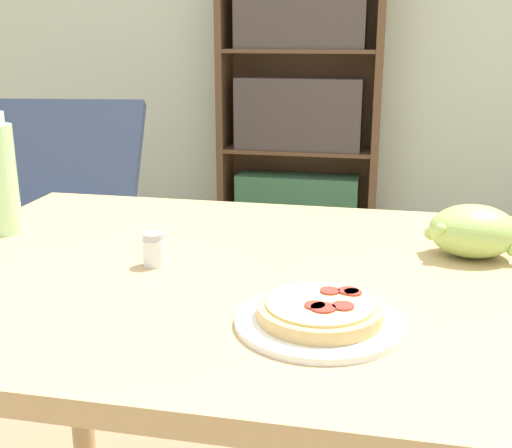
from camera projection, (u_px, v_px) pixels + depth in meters
wall_back at (337, 1)px, 3.35m from camera, size 8.00×0.05×2.60m
dining_table at (269, 323)px, 1.11m from camera, size 1.28×0.87×0.76m
pizza_on_plate at (320, 315)px, 0.88m from camera, size 0.23×0.23×0.04m
grape_bunch at (473, 232)px, 1.14m from camera, size 0.16×0.13×0.10m
drink_bottle at (0, 177)px, 1.26m from camera, size 0.07×0.07×0.24m
salt_shaker at (154, 249)px, 1.10m from camera, size 0.04×0.04×0.06m
lounge_chair_near at (44, 261)px, 2.50m from camera, size 0.76×0.84×0.88m
bookshelf at (299, 110)px, 3.38m from camera, size 0.85×0.26×1.59m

